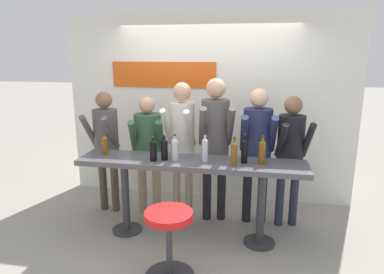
{
  "coord_description": "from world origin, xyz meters",
  "views": [
    {
      "loc": [
        0.69,
        -3.59,
        2.11
      ],
      "look_at": [
        0.0,
        0.08,
        1.2
      ],
      "focal_mm": 32.0,
      "sensor_mm": 36.0,
      "label": 1
    }
  ],
  "objects_px": {
    "bar_stool": "(169,234)",
    "person_right": "(291,147)",
    "person_center_left": "(182,134)",
    "person_center": "(215,134)",
    "tasting_table": "(191,173)",
    "wine_bottle_7": "(244,150)",
    "person_far_left": "(106,138)",
    "wine_bottle_3": "(262,151)",
    "wine_bottle_4": "(175,148)",
    "wine_bottle_1": "(153,150)",
    "person_left": "(148,143)",
    "wine_bottle_0": "(105,144)",
    "wine_bottle_6": "(164,148)",
    "wine_bottle_5": "(205,149)",
    "person_center_right": "(257,142)",
    "wine_bottle_2": "(234,153)"
  },
  "relations": [
    {
      "from": "wine_bottle_5",
      "to": "wine_bottle_2",
      "type": "bearing_deg",
      "value": -12.91
    },
    {
      "from": "person_center_right",
      "to": "wine_bottle_3",
      "type": "distance_m",
      "value": 0.5
    },
    {
      "from": "wine_bottle_2",
      "to": "wine_bottle_6",
      "type": "relative_size",
      "value": 1.1
    },
    {
      "from": "wine_bottle_1",
      "to": "wine_bottle_4",
      "type": "relative_size",
      "value": 0.92
    },
    {
      "from": "bar_stool",
      "to": "person_center_right",
      "type": "bearing_deg",
      "value": 58.86
    },
    {
      "from": "person_far_left",
      "to": "wine_bottle_3",
      "type": "distance_m",
      "value": 2.07
    },
    {
      "from": "wine_bottle_4",
      "to": "wine_bottle_5",
      "type": "bearing_deg",
      "value": 2.83
    },
    {
      "from": "person_center",
      "to": "wine_bottle_4",
      "type": "relative_size",
      "value": 6.1
    },
    {
      "from": "bar_stool",
      "to": "person_far_left",
      "type": "bearing_deg",
      "value": 132.64
    },
    {
      "from": "wine_bottle_5",
      "to": "wine_bottle_4",
      "type": "bearing_deg",
      "value": -177.17
    },
    {
      "from": "wine_bottle_1",
      "to": "person_center_right",
      "type": "bearing_deg",
      "value": 28.48
    },
    {
      "from": "person_far_left",
      "to": "person_left",
      "type": "relative_size",
      "value": 1.03
    },
    {
      "from": "wine_bottle_4",
      "to": "person_center",
      "type": "bearing_deg",
      "value": 53.99
    },
    {
      "from": "wine_bottle_4",
      "to": "wine_bottle_7",
      "type": "relative_size",
      "value": 0.92
    },
    {
      "from": "wine_bottle_4",
      "to": "wine_bottle_7",
      "type": "bearing_deg",
      "value": 3.59
    },
    {
      "from": "wine_bottle_0",
      "to": "wine_bottle_6",
      "type": "height_order",
      "value": "wine_bottle_6"
    },
    {
      "from": "bar_stool",
      "to": "person_right",
      "type": "distance_m",
      "value": 1.83
    },
    {
      "from": "person_center_left",
      "to": "person_far_left",
      "type": "bearing_deg",
      "value": -175.11
    },
    {
      "from": "person_center_left",
      "to": "person_center",
      "type": "bearing_deg",
      "value": 2.58
    },
    {
      "from": "tasting_table",
      "to": "wine_bottle_2",
      "type": "distance_m",
      "value": 0.57
    },
    {
      "from": "wine_bottle_1",
      "to": "person_left",
      "type": "bearing_deg",
      "value": 112.74
    },
    {
      "from": "tasting_table",
      "to": "wine_bottle_7",
      "type": "distance_m",
      "value": 0.66
    },
    {
      "from": "bar_stool",
      "to": "wine_bottle_5",
      "type": "distance_m",
      "value": 1.02
    },
    {
      "from": "person_center",
      "to": "wine_bottle_3",
      "type": "bearing_deg",
      "value": -50.66
    },
    {
      "from": "bar_stool",
      "to": "person_center",
      "type": "relative_size",
      "value": 0.38
    },
    {
      "from": "person_center_right",
      "to": "wine_bottle_0",
      "type": "xyz_separation_m",
      "value": [
        -1.77,
        -0.48,
        0.01
      ]
    },
    {
      "from": "wine_bottle_3",
      "to": "wine_bottle_4",
      "type": "distance_m",
      "value": 0.95
    },
    {
      "from": "tasting_table",
      "to": "wine_bottle_2",
      "type": "height_order",
      "value": "wine_bottle_2"
    },
    {
      "from": "person_left",
      "to": "wine_bottle_0",
      "type": "bearing_deg",
      "value": -139.54
    },
    {
      "from": "wine_bottle_4",
      "to": "wine_bottle_6",
      "type": "height_order",
      "value": "wine_bottle_4"
    },
    {
      "from": "wine_bottle_1",
      "to": "wine_bottle_6",
      "type": "height_order",
      "value": "wine_bottle_6"
    },
    {
      "from": "wine_bottle_3",
      "to": "wine_bottle_6",
      "type": "bearing_deg",
      "value": -176.9
    },
    {
      "from": "person_left",
      "to": "wine_bottle_0",
      "type": "relative_size",
      "value": 6.09
    },
    {
      "from": "person_center",
      "to": "wine_bottle_4",
      "type": "height_order",
      "value": "person_center"
    },
    {
      "from": "person_center_left",
      "to": "wine_bottle_7",
      "type": "xyz_separation_m",
      "value": [
        0.8,
        -0.49,
        -0.03
      ]
    },
    {
      "from": "wine_bottle_0",
      "to": "wine_bottle_1",
      "type": "relative_size",
      "value": 0.95
    },
    {
      "from": "person_right",
      "to": "wine_bottle_3",
      "type": "height_order",
      "value": "person_right"
    },
    {
      "from": "wine_bottle_3",
      "to": "person_center_left",
      "type": "bearing_deg",
      "value": 153.96
    },
    {
      "from": "bar_stool",
      "to": "person_left",
      "type": "height_order",
      "value": "person_left"
    },
    {
      "from": "wine_bottle_3",
      "to": "wine_bottle_4",
      "type": "height_order",
      "value": "wine_bottle_3"
    },
    {
      "from": "wine_bottle_0",
      "to": "wine_bottle_1",
      "type": "xyz_separation_m",
      "value": [
        0.63,
        -0.13,
        0.01
      ]
    },
    {
      "from": "person_right",
      "to": "wine_bottle_4",
      "type": "height_order",
      "value": "person_right"
    },
    {
      "from": "person_center_left",
      "to": "wine_bottle_5",
      "type": "bearing_deg",
      "value": -50.84
    },
    {
      "from": "tasting_table",
      "to": "wine_bottle_1",
      "type": "bearing_deg",
      "value": -167.31
    },
    {
      "from": "wine_bottle_0",
      "to": "wine_bottle_6",
      "type": "bearing_deg",
      "value": -5.32
    },
    {
      "from": "wine_bottle_1",
      "to": "wine_bottle_0",
      "type": "bearing_deg",
      "value": 168.34
    },
    {
      "from": "tasting_table",
      "to": "wine_bottle_0",
      "type": "xyz_separation_m",
      "value": [
        -1.04,
        0.04,
        0.27
      ]
    },
    {
      "from": "wine_bottle_4",
      "to": "wine_bottle_1",
      "type": "bearing_deg",
      "value": -165.64
    },
    {
      "from": "wine_bottle_0",
      "to": "wine_bottle_6",
      "type": "distance_m",
      "value": 0.75
    },
    {
      "from": "person_left",
      "to": "wine_bottle_3",
      "type": "distance_m",
      "value": 1.53
    }
  ]
}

